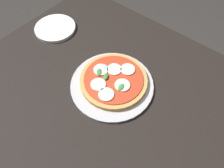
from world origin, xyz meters
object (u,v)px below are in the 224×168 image
Objects in this scene: serving_tray at (112,85)px; pizza at (113,80)px; dining_table at (119,118)px; plate_white at (55,28)px.

pizza reaches higher than serving_tray.
serving_tray reaches higher than dining_table.
dining_table is 0.16m from pizza.
plate_white reaches higher than dining_table.
serving_tray is 1.66× the size of plate_white.
dining_table is at bearing 143.21° from pizza.
serving_tray is at bearing 169.29° from plate_white.
pizza reaches higher than dining_table.
plate_white is at bearing -9.23° from pizza.
plate_white is at bearing -14.41° from dining_table.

